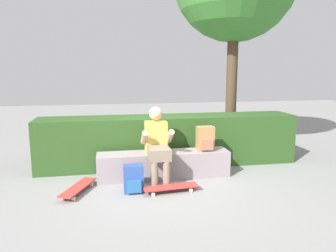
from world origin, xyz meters
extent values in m
plane|color=gray|center=(0.00, 0.00, 0.00)|extent=(24.00, 24.00, 0.00)
cube|color=gray|center=(0.00, 0.32, 0.21)|extent=(2.15, 0.42, 0.42)
cube|color=gold|center=(-0.14, 0.26, 0.68)|extent=(0.34, 0.22, 0.52)
sphere|color=#D8AD84|center=(-0.14, 0.26, 1.07)|extent=(0.21, 0.21, 0.21)
cube|color=gray|center=(-0.14, -0.05, 0.51)|extent=(0.32, 0.40, 0.17)
cylinder|color=gray|center=(-0.23, -0.20, 0.21)|extent=(0.11, 0.11, 0.42)
cylinder|color=gray|center=(-0.05, -0.20, 0.21)|extent=(0.11, 0.11, 0.42)
cylinder|color=#D8AD84|center=(-0.34, 0.12, 0.72)|extent=(0.09, 0.33, 0.27)
cylinder|color=#D8AD84|center=(0.06, 0.12, 0.72)|extent=(0.09, 0.33, 0.27)
cube|color=#BC3833|center=(-0.01, -0.36, 0.08)|extent=(0.82, 0.28, 0.02)
cylinder|color=silver|center=(0.26, -0.25, 0.03)|extent=(0.06, 0.04, 0.05)
cylinder|color=silver|center=(0.27, -0.40, 0.03)|extent=(0.06, 0.04, 0.05)
cylinder|color=silver|center=(-0.30, -0.31, 0.03)|extent=(0.06, 0.04, 0.05)
cylinder|color=silver|center=(-0.28, -0.46, 0.03)|extent=(0.06, 0.04, 0.05)
cube|color=#BC3833|center=(-1.32, -0.13, 0.08)|extent=(0.49, 0.82, 0.02)
cylinder|color=silver|center=(-1.29, 0.16, 0.03)|extent=(0.05, 0.06, 0.05)
cylinder|color=silver|center=(-1.15, 0.10, 0.03)|extent=(0.05, 0.06, 0.05)
cylinder|color=silver|center=(-1.50, -0.36, 0.03)|extent=(0.05, 0.06, 0.05)
cylinder|color=silver|center=(-1.36, -0.42, 0.03)|extent=(0.05, 0.06, 0.05)
cube|color=#A37A47|center=(0.70, 0.32, 0.62)|extent=(0.28, 0.18, 0.40)
cube|color=#A16951|center=(0.70, 0.21, 0.54)|extent=(0.20, 0.05, 0.18)
cube|color=#2D4C99|center=(-0.54, -0.24, 0.20)|extent=(0.28, 0.18, 0.40)
cube|color=#27609B|center=(-0.54, -0.36, 0.12)|extent=(0.20, 0.05, 0.18)
cube|color=#2A4C1D|center=(0.22, 1.01, 0.45)|extent=(4.69, 0.71, 0.91)
cylinder|color=#473323|center=(1.72, 1.81, 1.56)|extent=(0.23, 0.23, 3.12)
camera|label=1|loc=(-0.84, -4.61, 1.74)|focal=33.86mm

